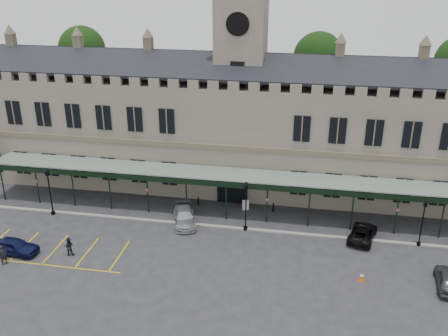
% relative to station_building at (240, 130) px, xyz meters
% --- Properties ---
extents(ground, '(140.00, 140.00, 0.00)m').
position_rel_station_building_xyz_m(ground, '(0.00, -15.91, -6.47)').
color(ground, '#2B2B2E').
extents(station_building, '(60.00, 10.36, 17.30)m').
position_rel_station_building_xyz_m(station_building, '(0.00, 0.00, 0.00)').
color(station_building, slate).
rests_on(station_building, ground).
extents(clock_tower, '(5.60, 5.60, 24.80)m').
position_rel_station_building_xyz_m(clock_tower, '(0.00, 0.09, 6.64)').
color(clock_tower, slate).
rests_on(clock_tower, ground).
extents(canopy, '(50.00, 4.10, 4.30)m').
position_rel_station_building_xyz_m(canopy, '(0.00, -8.45, -4.06)').
color(canopy, '#8C9E93').
rests_on(canopy, ground).
extents(kerb, '(60.00, 0.40, 0.12)m').
position_rel_station_building_xyz_m(kerb, '(0.00, -10.41, -6.41)').
color(kerb, gray).
rests_on(kerb, ground).
extents(parking_markings, '(16.00, 6.00, 0.01)m').
position_rel_station_building_xyz_m(parking_markings, '(-14.00, -17.41, -6.47)').
color(parking_markings, gold).
rests_on(parking_markings, ground).
extents(tree_behind_left, '(6.00, 6.00, 16.00)m').
position_rel_station_building_xyz_m(tree_behind_left, '(-22.00, 9.09, 6.35)').
color(tree_behind_left, '#332314').
rests_on(tree_behind_left, ground).
extents(tree_behind_mid, '(6.00, 6.00, 16.00)m').
position_rel_station_building_xyz_m(tree_behind_mid, '(8.00, 9.09, 6.35)').
color(tree_behind_mid, '#332314').
rests_on(tree_behind_mid, ground).
extents(lamp_post_left, '(0.48, 0.48, 5.08)m').
position_rel_station_building_xyz_m(lamp_post_left, '(-17.38, -10.84, -3.45)').
color(lamp_post_left, black).
rests_on(lamp_post_left, ground).
extents(lamp_post_mid, '(0.48, 0.48, 5.08)m').
position_rel_station_building_xyz_m(lamp_post_mid, '(2.18, -10.48, -3.46)').
color(lamp_post_mid, black).
rests_on(lamp_post_mid, ground).
extents(lamp_post_right, '(0.44, 0.44, 4.67)m').
position_rel_station_building_xyz_m(lamp_post_right, '(17.91, -10.48, -3.70)').
color(lamp_post_right, black).
rests_on(lamp_post_right, ground).
extents(traffic_cone, '(0.45, 0.45, 0.71)m').
position_rel_station_building_xyz_m(traffic_cone, '(12.47, -16.84, -6.12)').
color(traffic_cone, '#E55D07').
rests_on(traffic_cone, ground).
extents(sign_board, '(0.67, 0.20, 1.16)m').
position_rel_station_building_xyz_m(sign_board, '(1.63, -6.51, -5.90)').
color(sign_board, black).
rests_on(sign_board, ground).
extents(bollard_left, '(0.15, 0.15, 0.87)m').
position_rel_station_building_xyz_m(bollard_left, '(-3.39, -6.28, -6.03)').
color(bollard_left, black).
rests_on(bollard_left, ground).
extents(bollard_right, '(0.16, 0.16, 0.93)m').
position_rel_station_building_xyz_m(bollard_right, '(4.45, -6.26, -6.00)').
color(bollard_right, black).
rests_on(bollard_right, ground).
extents(car_left_a, '(4.37, 1.87, 1.47)m').
position_rel_station_building_xyz_m(car_left_a, '(-17.12, -18.15, -5.73)').
color(car_left_a, '#0C1138').
rests_on(car_left_a, ground).
extents(car_taxi, '(3.42, 5.20, 1.40)m').
position_rel_station_building_xyz_m(car_taxi, '(-3.86, -10.22, -5.77)').
color(car_taxi, '#97999E').
rests_on(car_taxi, ground).
extents(car_van, '(3.26, 4.97, 1.27)m').
position_rel_station_building_xyz_m(car_van, '(13.00, -10.20, -5.83)').
color(car_van, black).
rests_on(car_van, ground).
extents(car_right_a, '(2.03, 4.31, 1.43)m').
position_rel_station_building_xyz_m(car_right_a, '(19.00, -16.51, -5.75)').
color(car_right_a, '#373A3F').
rests_on(car_right_a, ground).
extents(person_a, '(0.75, 0.77, 1.79)m').
position_rel_station_building_xyz_m(person_a, '(-17.08, -19.78, -5.57)').
color(person_a, black).
rests_on(person_a, ground).
extents(person_b, '(0.95, 0.81, 1.69)m').
position_rel_station_building_xyz_m(person_b, '(-12.30, -17.49, -5.62)').
color(person_b, black).
rests_on(person_b, ground).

